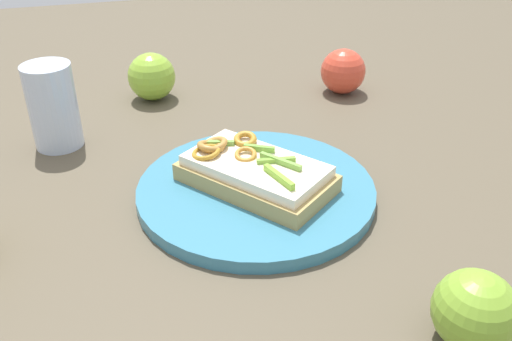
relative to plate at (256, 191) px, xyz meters
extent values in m
plane|color=brown|center=(0.00, 0.00, -0.01)|extent=(2.00, 2.00, 0.00)
cylinder|color=teal|center=(0.00, 0.00, 0.00)|extent=(0.28, 0.28, 0.02)
cube|color=tan|center=(0.00, 0.00, 0.02)|extent=(0.20, 0.19, 0.02)
cube|color=#F6E6C4|center=(0.00, 0.00, 0.03)|extent=(0.18, 0.17, 0.01)
torus|color=#B7813C|center=(-0.05, -0.04, 0.04)|extent=(0.05, 0.05, 0.02)
torus|color=#B17F39|center=(-0.04, -0.04, 0.04)|extent=(0.04, 0.04, 0.02)
torus|color=#B58027|center=(-0.05, 0.00, 0.04)|extent=(0.04, 0.04, 0.02)
torus|color=#AF7F25|center=(-0.03, -0.05, 0.04)|extent=(0.04, 0.04, 0.01)
torus|color=#C28431|center=(-0.01, -0.01, 0.04)|extent=(0.04, 0.04, 0.01)
cube|color=#72AD40|center=(-0.02, 0.01, 0.04)|extent=(0.02, 0.04, 0.01)
cube|color=#75A946|center=(-0.05, -0.03, 0.04)|extent=(0.01, 0.04, 0.01)
cube|color=#78AB45|center=(0.01, 0.03, 0.04)|extent=(0.05, 0.04, 0.01)
cube|color=#7EBB35|center=(0.05, 0.01, 0.04)|extent=(0.05, 0.02, 0.01)
cube|color=#74A639|center=(0.01, 0.02, 0.04)|extent=(0.01, 0.05, 0.01)
sphere|color=#8AB935|center=(-0.33, -0.08, 0.03)|extent=(0.11, 0.11, 0.08)
sphere|color=#7BA92F|center=(0.27, 0.11, 0.03)|extent=(0.09, 0.09, 0.07)
sphere|color=#D3432D|center=(-0.27, 0.23, 0.03)|extent=(0.08, 0.08, 0.07)
cylinder|color=silver|center=(-0.20, -0.23, 0.05)|extent=(0.07, 0.07, 0.12)
camera|label=1|loc=(0.54, -0.15, 0.36)|focal=39.02mm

